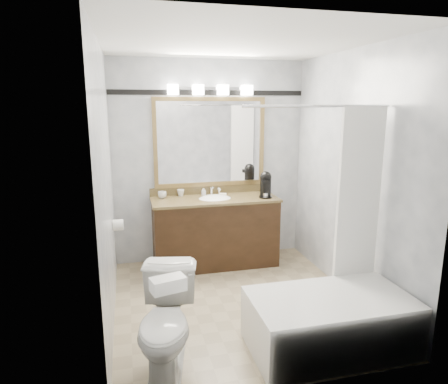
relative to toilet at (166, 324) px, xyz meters
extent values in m
cube|color=tan|center=(0.79, 0.89, -0.38)|extent=(2.40, 2.60, 0.01)
cube|color=white|center=(0.79, 0.89, 2.13)|extent=(2.40, 2.60, 0.01)
cube|color=silver|center=(0.79, 2.19, 0.87)|extent=(2.40, 0.01, 2.50)
cube|color=silver|center=(0.79, -0.42, 0.87)|extent=(2.40, 0.01, 2.50)
cube|color=silver|center=(-0.42, 0.89, 0.87)|extent=(0.01, 2.60, 2.50)
cube|color=silver|center=(1.99, 0.89, 0.87)|extent=(0.01, 2.60, 2.50)
cube|color=black|center=(0.79, 1.90, 0.03)|extent=(1.50, 0.55, 0.82)
cube|color=olive|center=(0.79, 1.90, 0.46)|extent=(1.53, 0.58, 0.03)
cube|color=olive|center=(0.79, 2.17, 0.52)|extent=(1.53, 0.03, 0.10)
ellipsoid|color=white|center=(0.79, 1.90, 0.44)|extent=(0.44, 0.34, 0.14)
cube|color=olive|center=(0.79, 2.17, 1.65)|extent=(1.40, 0.04, 0.05)
cube|color=olive|center=(0.79, 2.17, 0.60)|extent=(1.40, 0.04, 0.05)
cube|color=olive|center=(0.11, 2.17, 1.12)|extent=(0.05, 0.04, 1.00)
cube|color=olive|center=(1.46, 2.17, 1.12)|extent=(0.05, 0.04, 1.00)
cube|color=white|center=(0.79, 2.17, 1.12)|extent=(1.30, 0.01, 1.00)
cube|color=silver|center=(0.79, 2.16, 1.77)|extent=(0.90, 0.05, 0.03)
cube|color=white|center=(0.34, 2.11, 1.75)|extent=(0.12, 0.12, 0.12)
cube|color=white|center=(0.64, 2.11, 1.75)|extent=(0.12, 0.12, 0.12)
cube|color=white|center=(0.94, 2.11, 1.75)|extent=(0.12, 0.12, 0.12)
cube|color=white|center=(1.24, 2.11, 1.75)|extent=(0.12, 0.12, 0.12)
cube|color=black|center=(0.79, 2.18, 1.72)|extent=(2.40, 0.01, 0.06)
cube|color=white|center=(1.32, -0.03, -0.15)|extent=(1.30, 0.72, 0.45)
cylinder|color=silver|center=(1.32, 0.35, 1.57)|extent=(1.30, 0.02, 0.02)
cube|color=white|center=(1.74, 0.34, 0.80)|extent=(0.40, 0.04, 1.55)
cylinder|color=white|center=(-0.35, 1.55, 0.32)|extent=(0.11, 0.12, 0.12)
imported|color=white|center=(0.00, 0.00, 0.00)|extent=(0.57, 0.82, 0.76)
cube|color=white|center=(0.00, -0.23, 0.42)|extent=(0.25, 0.18, 0.09)
cylinder|color=black|center=(1.39, 1.78, 0.48)|extent=(0.16, 0.16, 0.02)
cylinder|color=black|center=(1.41, 1.83, 0.60)|extent=(0.14, 0.14, 0.24)
sphere|color=black|center=(1.41, 1.83, 0.72)|extent=(0.14, 0.14, 0.14)
cube|color=black|center=(1.39, 1.77, 0.68)|extent=(0.11, 0.11, 0.05)
cylinder|color=silver|center=(1.39, 1.77, 0.51)|extent=(0.05, 0.05, 0.05)
imported|color=white|center=(0.17, 2.06, 0.51)|extent=(0.12, 0.12, 0.08)
imported|color=white|center=(0.40, 2.11, 0.51)|extent=(0.10, 0.10, 0.08)
imported|color=white|center=(0.68, 2.08, 0.52)|extent=(0.05, 0.05, 0.09)
cube|color=beige|center=(0.91, 2.02, 0.48)|extent=(0.10, 0.08, 0.03)
camera|label=1|loc=(-0.22, -2.70, 1.59)|focal=32.00mm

